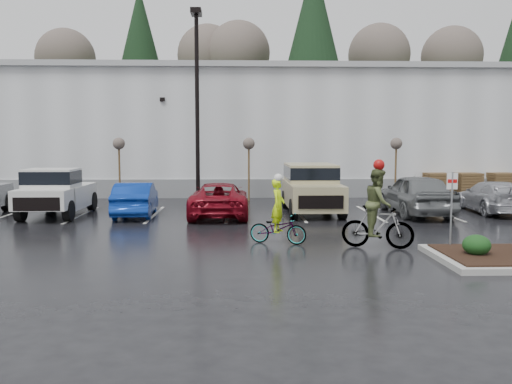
{
  "coord_description": "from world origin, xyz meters",
  "views": [
    {
      "loc": [
        -2.05,
        -14.34,
        3.05
      ],
      "look_at": [
        -1.44,
        4.05,
        1.3
      ],
      "focal_mm": 38.0,
      "sensor_mm": 36.0,
      "label": 1
    }
  ],
  "objects_px": {
    "car_blue": "(136,199)",
    "cyclist_olive": "(378,216)",
    "car_red": "(219,199)",
    "suv_tan": "(312,189)",
    "pickup_white": "(60,191)",
    "sapling_west": "(119,147)",
    "pallet_stack_c": "(501,185)",
    "pallet_stack_b": "(468,185)",
    "car_far_silver": "(492,197)",
    "lamppost": "(197,85)",
    "sapling_mid": "(249,147)",
    "pallet_stack_a": "(436,185)",
    "fire_lane_sign": "(452,201)",
    "cyclist_hivis": "(278,222)",
    "sapling_east": "(396,147)",
    "car_grey": "(416,194)"
  },
  "relations": [
    {
      "from": "pickup_white",
      "to": "car_red",
      "type": "height_order",
      "value": "pickup_white"
    },
    {
      "from": "car_red",
      "to": "cyclist_hivis",
      "type": "relative_size",
      "value": 2.36
    },
    {
      "from": "lamppost",
      "to": "car_grey",
      "type": "xyz_separation_m",
      "value": [
        9.26,
        -4.44,
        -4.83
      ]
    },
    {
      "from": "car_blue",
      "to": "cyclist_olive",
      "type": "bearing_deg",
      "value": 136.2
    },
    {
      "from": "sapling_west",
      "to": "sapling_east",
      "type": "relative_size",
      "value": 1.0
    },
    {
      "from": "car_blue",
      "to": "suv_tan",
      "type": "xyz_separation_m",
      "value": [
        7.26,
        0.62,
        0.34
      ]
    },
    {
      "from": "pallet_stack_b",
      "to": "car_red",
      "type": "distance_m",
      "value": 14.59
    },
    {
      "from": "sapling_east",
      "to": "cyclist_olive",
      "type": "distance_m",
      "value": 13.06
    },
    {
      "from": "fire_lane_sign",
      "to": "car_grey",
      "type": "xyz_separation_m",
      "value": [
        1.46,
        7.36,
        -0.55
      ]
    },
    {
      "from": "suv_tan",
      "to": "cyclist_hivis",
      "type": "height_order",
      "value": "cyclist_hivis"
    },
    {
      "from": "pallet_stack_b",
      "to": "fire_lane_sign",
      "type": "bearing_deg",
      "value": -114.88
    },
    {
      "from": "sapling_mid",
      "to": "sapling_east",
      "type": "relative_size",
      "value": 1.0
    },
    {
      "from": "lamppost",
      "to": "sapling_east",
      "type": "distance_m",
      "value": 10.48
    },
    {
      "from": "pallet_stack_a",
      "to": "sapling_mid",
      "type": "bearing_deg",
      "value": -174.29
    },
    {
      "from": "sapling_east",
      "to": "pallet_stack_c",
      "type": "distance_m",
      "value": 6.42
    },
    {
      "from": "pallet_stack_b",
      "to": "car_blue",
      "type": "bearing_deg",
      "value": -158.8
    },
    {
      "from": "pallet_stack_b",
      "to": "fire_lane_sign",
      "type": "distance_m",
      "value": 15.23
    },
    {
      "from": "sapling_east",
      "to": "car_blue",
      "type": "height_order",
      "value": "sapling_east"
    },
    {
      "from": "pallet_stack_a",
      "to": "cyclist_olive",
      "type": "height_order",
      "value": "cyclist_olive"
    },
    {
      "from": "pickup_white",
      "to": "car_red",
      "type": "distance_m",
      "value": 6.59
    },
    {
      "from": "pallet_stack_a",
      "to": "cyclist_hivis",
      "type": "distance_m",
      "value": 15.62
    },
    {
      "from": "pallet_stack_b",
      "to": "cyclist_hivis",
      "type": "xyz_separation_m",
      "value": [
        -11.07,
        -12.5,
        -0.02
      ]
    },
    {
      "from": "car_blue",
      "to": "lamppost",
      "type": "bearing_deg",
      "value": -120.23
    },
    {
      "from": "sapling_mid",
      "to": "pallet_stack_b",
      "type": "distance_m",
      "value": 11.92
    },
    {
      "from": "pallet_stack_b",
      "to": "car_far_silver",
      "type": "distance_m",
      "value": 6.09
    },
    {
      "from": "pallet_stack_a",
      "to": "suv_tan",
      "type": "distance_m",
      "value": 9.41
    },
    {
      "from": "lamppost",
      "to": "pickup_white",
      "type": "relative_size",
      "value": 1.77
    },
    {
      "from": "lamppost",
      "to": "pallet_stack_a",
      "type": "height_order",
      "value": "lamppost"
    },
    {
      "from": "cyclist_hivis",
      "to": "sapling_west",
      "type": "bearing_deg",
      "value": 50.73
    },
    {
      "from": "sapling_west",
      "to": "car_blue",
      "type": "distance_m",
      "value": 6.01
    },
    {
      "from": "pallet_stack_c",
      "to": "fire_lane_sign",
      "type": "xyz_separation_m",
      "value": [
        -8.2,
        -13.8,
        0.73
      ]
    },
    {
      "from": "suv_tan",
      "to": "cyclist_hivis",
      "type": "xyz_separation_m",
      "value": [
        -1.93,
        -6.76,
        -0.38
      ]
    },
    {
      "from": "car_red",
      "to": "suv_tan",
      "type": "distance_m",
      "value": 3.98
    },
    {
      "from": "car_blue",
      "to": "cyclist_olive",
      "type": "distance_m",
      "value": 10.66
    },
    {
      "from": "sapling_west",
      "to": "sapling_mid",
      "type": "height_order",
      "value": "same"
    },
    {
      "from": "sapling_west",
      "to": "car_far_silver",
      "type": "xyz_separation_m",
      "value": [
        16.72,
        -4.91,
        -2.06
      ]
    },
    {
      "from": "sapling_east",
      "to": "cyclist_olive",
      "type": "height_order",
      "value": "sapling_east"
    },
    {
      "from": "suv_tan",
      "to": "pickup_white",
      "type": "bearing_deg",
      "value": -178.62
    },
    {
      "from": "cyclist_olive",
      "to": "pallet_stack_a",
      "type": "bearing_deg",
      "value": -8.95
    },
    {
      "from": "pallet_stack_a",
      "to": "pallet_stack_b",
      "type": "relative_size",
      "value": 1.0
    },
    {
      "from": "suv_tan",
      "to": "cyclist_hivis",
      "type": "relative_size",
      "value": 2.45
    },
    {
      "from": "pallet_stack_c",
      "to": "pickup_white",
      "type": "xyz_separation_m",
      "value": [
        -21.37,
        -5.99,
        0.3
      ]
    },
    {
      "from": "sapling_west",
      "to": "pallet_stack_c",
      "type": "bearing_deg",
      "value": 2.86
    },
    {
      "from": "car_blue",
      "to": "cyclist_olive",
      "type": "xyz_separation_m",
      "value": [
        8.12,
        -6.91,
        0.22
      ]
    },
    {
      "from": "car_blue",
      "to": "cyclist_hivis",
      "type": "bearing_deg",
      "value": 127.59
    },
    {
      "from": "pallet_stack_c",
      "to": "suv_tan",
      "type": "height_order",
      "value": "suv_tan"
    },
    {
      "from": "pallet_stack_c",
      "to": "car_red",
      "type": "xyz_separation_m",
      "value": [
        -14.82,
        -6.6,
        0.01
      ]
    },
    {
      "from": "car_red",
      "to": "pickup_white",
      "type": "bearing_deg",
      "value": -5.32
    },
    {
      "from": "lamppost",
      "to": "cyclist_hivis",
      "type": "relative_size",
      "value": 4.43
    },
    {
      "from": "fire_lane_sign",
      "to": "car_far_silver",
      "type": "distance_m",
      "value": 9.33
    }
  ]
}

